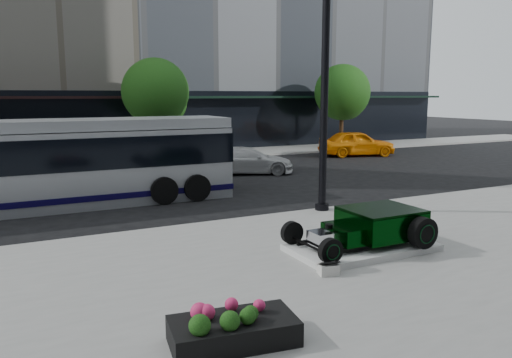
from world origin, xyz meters
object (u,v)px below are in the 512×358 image
lamppost (324,94)px  flower_planter (233,329)px  hot_rod (374,225)px  transit_bus (53,163)px  white_sedan (247,160)px  yellow_taxi (357,143)px

lamppost → flower_planter: (-6.08, -6.65, -3.43)m
hot_rod → transit_bus: bearing=125.4°
flower_planter → white_sedan: white_sedan is taller
hot_rod → white_sedan: bearing=77.9°
transit_bus → white_sedan: bearing=21.9°
lamppost → transit_bus: size_ratio=0.65×
transit_bus → white_sedan: 9.67m
flower_planter → yellow_taxi: bearing=47.9°
flower_planter → transit_bus: 11.66m
flower_planter → hot_rod: bearing=29.0°
hot_rod → flower_planter: 5.56m
flower_planter → yellow_taxi: size_ratio=0.42×
hot_rod → white_sedan: size_ratio=0.73×
white_sedan → yellow_taxi: size_ratio=0.95×
lamppost → yellow_taxi: 16.06m
flower_planter → yellow_taxi: yellow_taxi is taller
hot_rod → flower_planter: (-4.85, -2.69, -0.36)m
hot_rod → lamppost: (1.23, 3.96, 3.07)m
hot_rod → transit_bus: (-6.26, 8.83, 0.79)m
transit_bus → white_sedan: size_ratio=2.76×
hot_rod → flower_planter: hot_rod is taller
lamppost → yellow_taxi: (10.55, 11.74, -2.98)m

